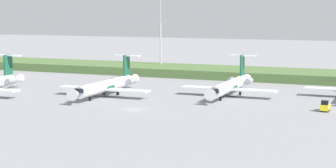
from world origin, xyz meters
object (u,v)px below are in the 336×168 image
object	(u,v)px
regional_jet_second	(107,85)
regional_jet_third	(230,85)
antenna_mast	(161,40)
baggage_tug	(325,106)

from	to	relation	value
regional_jet_second	regional_jet_third	size ratio (longest dim) A/B	1.00
regional_jet_second	antenna_mast	xyz separation A→B (m)	(-8.45, 52.35, 7.90)
regional_jet_second	regional_jet_third	world-z (taller)	same
antenna_mast	baggage_tug	xyz separation A→B (m)	(58.97, -54.07, -9.43)
regional_jet_third	baggage_tug	world-z (taller)	regional_jet_third
regional_jet_second	baggage_tug	world-z (taller)	regional_jet_second
antenna_mast	regional_jet_third	bearing A→B (deg)	-49.24
regional_jet_second	baggage_tug	xyz separation A→B (m)	(50.52, -1.72, -1.53)
regional_jet_third	baggage_tug	distance (m)	26.74
regional_jet_third	regional_jet_second	bearing A→B (deg)	-157.74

